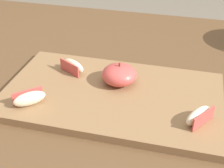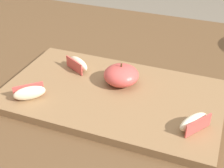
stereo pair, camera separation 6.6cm
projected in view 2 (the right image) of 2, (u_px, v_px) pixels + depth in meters
The scene contains 6 objects.
dining_table at pixel (126, 127), 0.74m from camera, with size 1.47×0.99×0.76m.
cutting_board at pixel (112, 95), 0.67m from camera, with size 0.45×0.27×0.02m.
apple_half_skin_up at pixel (121, 75), 0.69m from camera, with size 0.08×0.08×0.05m.
apple_wedge_middle at pixel (78, 64), 0.74m from camera, with size 0.07×0.05×0.03m.
apple_wedge_left at pixel (194, 122), 0.57m from camera, with size 0.05×0.06×0.03m.
apple_wedge_near_knife at pixel (29, 93), 0.64m from camera, with size 0.06×0.06×0.03m.
Camera 2 is at (0.17, -0.54, 1.16)m, focal length 51.54 mm.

